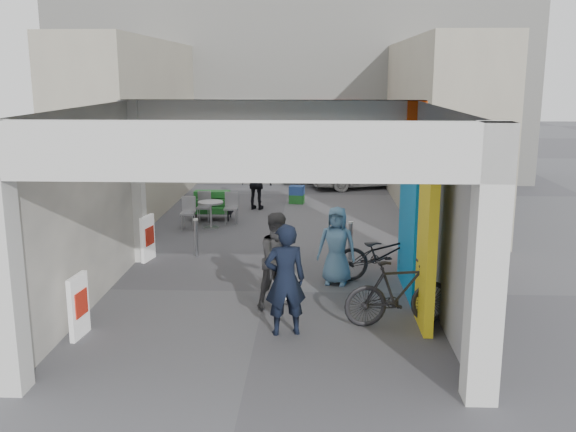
{
  "coord_description": "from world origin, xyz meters",
  "views": [
    {
      "loc": [
        0.9,
        -11.52,
        4.04
      ],
      "look_at": [
        0.38,
        1.0,
        1.25
      ],
      "focal_mm": 40.0,
      "sensor_mm": 36.0,
      "label": 1
    }
  ],
  "objects_px": {
    "border_collie": "(288,288)",
    "man_elderly": "(337,246)",
    "produce_stand": "(212,208)",
    "bicycle_front": "(384,253)",
    "man_with_dog": "(285,280)",
    "bicycle_rear": "(399,293)",
    "cafe_set": "(208,214)",
    "man_crates": "(257,184)",
    "man_back_turned": "(279,260)",
    "white_van": "(362,169)"
  },
  "relations": [
    {
      "from": "man_crates",
      "to": "man_back_turned",
      "type": "bearing_deg",
      "value": 111.71
    },
    {
      "from": "man_crates",
      "to": "bicycle_rear",
      "type": "distance_m",
      "value": 9.56
    },
    {
      "from": "bicycle_rear",
      "to": "man_elderly",
      "type": "bearing_deg",
      "value": 12.57
    },
    {
      "from": "man_elderly",
      "to": "bicycle_front",
      "type": "distance_m",
      "value": 1.03
    },
    {
      "from": "produce_stand",
      "to": "border_collie",
      "type": "bearing_deg",
      "value": -75.65
    },
    {
      "from": "cafe_set",
      "to": "man_crates",
      "type": "relative_size",
      "value": 0.9
    },
    {
      "from": "bicycle_front",
      "to": "man_back_turned",
      "type": "bearing_deg",
      "value": 117.11
    },
    {
      "from": "bicycle_front",
      "to": "white_van",
      "type": "relative_size",
      "value": 0.52
    },
    {
      "from": "man_elderly",
      "to": "man_crates",
      "type": "distance_m",
      "value": 7.27
    },
    {
      "from": "border_collie",
      "to": "man_elderly",
      "type": "distance_m",
      "value": 1.5
    },
    {
      "from": "cafe_set",
      "to": "man_elderly",
      "type": "bearing_deg",
      "value": -55.38
    },
    {
      "from": "bicycle_rear",
      "to": "man_with_dog",
      "type": "bearing_deg",
      "value": 91.76
    },
    {
      "from": "man_elderly",
      "to": "bicycle_front",
      "type": "relative_size",
      "value": 0.76
    },
    {
      "from": "man_with_dog",
      "to": "man_back_turned",
      "type": "distance_m",
      "value": 1.22
    },
    {
      "from": "man_elderly",
      "to": "man_crates",
      "type": "relative_size",
      "value": 0.97
    },
    {
      "from": "bicycle_rear",
      "to": "produce_stand",
      "type": "bearing_deg",
      "value": 17.37
    },
    {
      "from": "man_with_dog",
      "to": "produce_stand",
      "type": "bearing_deg",
      "value": -85.42
    },
    {
      "from": "man_crates",
      "to": "bicycle_front",
      "type": "bearing_deg",
      "value": 129.23
    },
    {
      "from": "border_collie",
      "to": "man_back_turned",
      "type": "height_order",
      "value": "man_back_turned"
    },
    {
      "from": "man_elderly",
      "to": "bicycle_front",
      "type": "xyz_separation_m",
      "value": [
        0.95,
        0.32,
        -0.24
      ]
    },
    {
      "from": "border_collie",
      "to": "white_van",
      "type": "xyz_separation_m",
      "value": [
        2.18,
        12.02,
        0.41
      ]
    },
    {
      "from": "man_crates",
      "to": "bicycle_rear",
      "type": "relative_size",
      "value": 0.87
    },
    {
      "from": "cafe_set",
      "to": "man_back_turned",
      "type": "bearing_deg",
      "value": -69.73
    },
    {
      "from": "border_collie",
      "to": "man_elderly",
      "type": "xyz_separation_m",
      "value": [
        0.91,
        1.07,
        0.52
      ]
    },
    {
      "from": "border_collie",
      "to": "bicycle_rear",
      "type": "height_order",
      "value": "bicycle_rear"
    },
    {
      "from": "man_back_turned",
      "to": "bicycle_rear",
      "type": "bearing_deg",
      "value": -54.17
    },
    {
      "from": "bicycle_front",
      "to": "white_van",
      "type": "height_order",
      "value": "white_van"
    },
    {
      "from": "white_van",
      "to": "bicycle_front",
      "type": "bearing_deg",
      "value": 159.46
    },
    {
      "from": "man_elderly",
      "to": "bicycle_rear",
      "type": "height_order",
      "value": "man_elderly"
    },
    {
      "from": "man_with_dog",
      "to": "border_collie",
      "type": "bearing_deg",
      "value": -101.33
    },
    {
      "from": "white_van",
      "to": "man_crates",
      "type": "bearing_deg",
      "value": 120.54
    },
    {
      "from": "cafe_set",
      "to": "man_elderly",
      "type": "distance_m",
      "value": 5.84
    },
    {
      "from": "produce_stand",
      "to": "bicycle_front",
      "type": "bearing_deg",
      "value": -56.45
    },
    {
      "from": "produce_stand",
      "to": "man_elderly",
      "type": "height_order",
      "value": "man_elderly"
    },
    {
      "from": "man_elderly",
      "to": "border_collie",
      "type": "bearing_deg",
      "value": -118.79
    },
    {
      "from": "man_with_dog",
      "to": "man_back_turned",
      "type": "relative_size",
      "value": 1.05
    },
    {
      "from": "bicycle_rear",
      "to": "white_van",
      "type": "xyz_separation_m",
      "value": [
        0.31,
        13.04,
        0.1
      ]
    },
    {
      "from": "man_back_turned",
      "to": "bicycle_front",
      "type": "bearing_deg",
      "value": 6.15
    },
    {
      "from": "border_collie",
      "to": "man_crates",
      "type": "relative_size",
      "value": 0.39
    },
    {
      "from": "border_collie",
      "to": "white_van",
      "type": "height_order",
      "value": "white_van"
    },
    {
      "from": "man_elderly",
      "to": "bicycle_rear",
      "type": "distance_m",
      "value": 2.3
    },
    {
      "from": "man_with_dog",
      "to": "man_elderly",
      "type": "height_order",
      "value": "man_with_dog"
    },
    {
      "from": "bicycle_rear",
      "to": "man_crates",
      "type": "bearing_deg",
      "value": 7.18
    },
    {
      "from": "man_with_dog",
      "to": "bicycle_rear",
      "type": "relative_size",
      "value": 0.98
    },
    {
      "from": "cafe_set",
      "to": "bicycle_rear",
      "type": "height_order",
      "value": "bicycle_rear"
    },
    {
      "from": "produce_stand",
      "to": "bicycle_rear",
      "type": "bearing_deg",
      "value": -66.48
    },
    {
      "from": "man_with_dog",
      "to": "man_elderly",
      "type": "xyz_separation_m",
      "value": [
        0.89,
        2.54,
        -0.13
      ]
    },
    {
      "from": "man_back_turned",
      "to": "man_crates",
      "type": "distance_m",
      "value": 8.35
    },
    {
      "from": "border_collie",
      "to": "man_elderly",
      "type": "bearing_deg",
      "value": 32.47
    },
    {
      "from": "man_crates",
      "to": "bicycle_rear",
      "type": "xyz_separation_m",
      "value": [
        3.13,
        -9.03,
        -0.24
      ]
    }
  ]
}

